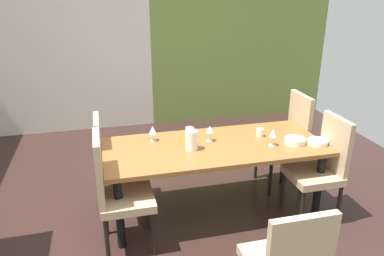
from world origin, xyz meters
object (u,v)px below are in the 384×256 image
(chair_left_far, at_px, (112,158))
(chair_left_near, at_px, (115,189))
(chair_right_near, at_px, (322,165))
(wine_glass_center, at_px, (210,130))
(wine_glass_west, at_px, (273,134))
(serving_bowl_south, at_px, (295,141))
(wine_glass_front, at_px, (153,130))
(dining_table, at_px, (215,152))
(chair_right_far, at_px, (289,137))
(cup_near_window, at_px, (190,132))
(serving_bowl_corner, at_px, (318,142))
(pitcher_north, at_px, (192,140))
(cup_near_shelf, at_px, (260,132))

(chair_left_far, relative_size, chair_left_near, 0.93)
(chair_right_near, bearing_deg, wine_glass_center, 66.10)
(wine_glass_west, bearing_deg, serving_bowl_south, -3.08)
(wine_glass_front, relative_size, serving_bowl_south, 0.78)
(dining_table, bearing_deg, chair_right_far, 18.91)
(chair_right_near, distance_m, cup_near_window, 1.29)
(chair_right_far, relative_size, serving_bowl_corner, 5.49)
(wine_glass_front, bearing_deg, chair_left_near, -125.26)
(chair_left_far, relative_size, pitcher_north, 5.22)
(chair_left_far, distance_m, cup_near_window, 0.80)
(chair_left_far, bearing_deg, serving_bowl_corner, 74.04)
(wine_glass_front, bearing_deg, serving_bowl_corner, -17.10)
(wine_glass_west, distance_m, cup_near_shelf, 0.25)
(chair_right_near, distance_m, wine_glass_front, 1.62)
(serving_bowl_south, bearing_deg, serving_bowl_corner, -17.41)
(dining_table, relative_size, cup_near_shelf, 25.77)
(dining_table, xyz_separation_m, wine_glass_front, (-0.55, 0.24, 0.18))
(dining_table, xyz_separation_m, chair_left_far, (-0.94, 0.33, -0.10))
(chair_right_far, xyz_separation_m, wine_glass_west, (-0.43, -0.46, 0.27))
(chair_left_near, distance_m, pitcher_north, 0.81)
(chair_right_far, height_order, cup_near_window, chair_right_far)
(chair_left_far, relative_size, serving_bowl_corner, 5.07)
(dining_table, distance_m, wine_glass_front, 0.63)
(dining_table, height_order, chair_left_near, chair_left_near)
(cup_near_shelf, height_order, pitcher_north, pitcher_north)
(chair_right_far, bearing_deg, chair_left_far, 90.00)
(chair_left_far, bearing_deg, chair_right_near, 71.00)
(chair_left_far, distance_m, chair_right_near, 2.00)
(chair_right_far, distance_m, wine_glass_west, 0.69)
(chair_right_near, bearing_deg, serving_bowl_corner, -0.77)
(serving_bowl_south, bearing_deg, wine_glass_front, 162.95)
(chair_right_near, height_order, cup_near_shelf, chair_right_near)
(chair_right_far, relative_size, cup_near_window, 11.15)
(chair_right_far, distance_m, chair_left_far, 1.89)
(chair_left_far, bearing_deg, pitcher_north, 62.44)
(chair_left_near, xyz_separation_m, serving_bowl_south, (1.69, 0.17, 0.18))
(wine_glass_front, distance_m, serving_bowl_south, 1.35)
(cup_near_shelf, bearing_deg, chair_left_far, 170.93)
(chair_left_near, height_order, cup_near_window, chair_left_near)
(chair_left_near, bearing_deg, wine_glass_front, 144.74)
(cup_near_shelf, xyz_separation_m, cup_near_window, (-0.68, 0.17, 0.01))
(pitcher_north, bearing_deg, chair_left_far, 152.44)
(serving_bowl_south, xyz_separation_m, cup_near_shelf, (-0.25, 0.25, 0.01))
(dining_table, bearing_deg, wine_glass_front, 155.92)
(chair_left_far, height_order, wine_glass_front, chair_left_far)
(cup_near_window, bearing_deg, wine_glass_center, -45.74)
(pitcher_north, bearing_deg, chair_left_near, -158.52)
(pitcher_north, bearing_deg, cup_near_shelf, 10.81)
(dining_table, xyz_separation_m, wine_glass_west, (0.52, -0.14, 0.19))
(serving_bowl_south, bearing_deg, wine_glass_center, 161.56)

